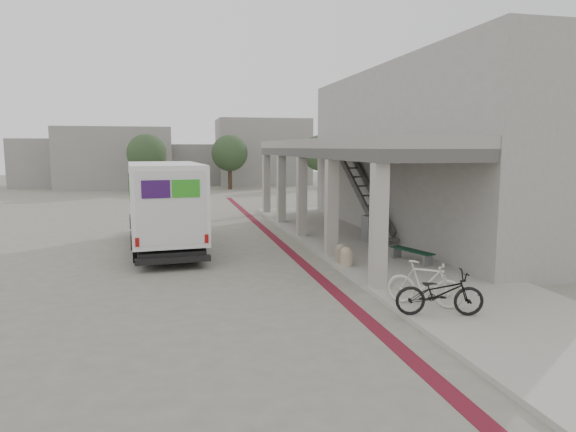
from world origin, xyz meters
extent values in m
plane|color=slate|center=(0.00, 0.00, 0.00)|extent=(120.00, 120.00, 0.00)
cube|color=maroon|center=(1.00, 2.00, 0.01)|extent=(0.35, 40.00, 0.01)
cube|color=gray|center=(4.00, 0.00, 0.06)|extent=(4.40, 28.00, 0.12)
cube|color=gray|center=(7.35, 4.50, 3.50)|extent=(4.30, 17.00, 7.00)
cube|color=#4D4B49|center=(3.60, 4.50, 3.50)|extent=(3.40, 16.90, 0.35)
cube|color=gray|center=(3.60, 4.50, 3.85)|extent=(3.40, 16.90, 0.35)
cube|color=gray|center=(-8.00, 34.00, 2.75)|extent=(10.00, 6.00, 5.50)
cube|color=gray|center=(-1.00, 38.00, 2.00)|extent=(8.00, 6.00, 4.00)
cube|color=gray|center=(6.00, 36.00, 3.25)|extent=(9.00, 6.00, 6.50)
cube|color=gray|center=(-14.00, 37.00, 2.25)|extent=(7.00, 5.00, 4.50)
cylinder|color=#38281C|center=(-5.00, 28.00, 1.20)|extent=(0.36, 0.36, 2.40)
sphere|color=#283D23|center=(-5.00, 28.00, 3.20)|extent=(3.20, 3.20, 3.20)
cylinder|color=#38281C|center=(2.00, 30.00, 1.20)|extent=(0.36, 0.36, 2.40)
sphere|color=#283D23|center=(2.00, 30.00, 3.20)|extent=(3.20, 3.20, 3.20)
cylinder|color=#38281C|center=(10.00, 29.00, 1.20)|extent=(0.36, 0.36, 2.40)
sphere|color=#283D23|center=(10.00, 29.00, 3.20)|extent=(3.20, 3.20, 3.20)
cube|color=black|center=(-3.35, 3.38, 0.39)|extent=(2.59, 6.97, 0.29)
cube|color=white|center=(-3.28, 2.50, 1.90)|extent=(2.74, 5.24, 2.53)
cube|color=white|center=(-3.56, 5.86, 1.75)|extent=(2.48, 2.04, 2.24)
cube|color=white|center=(-3.64, 6.88, 0.93)|extent=(2.19, 0.76, 0.78)
cube|color=black|center=(-3.62, 6.63, 2.29)|extent=(2.18, 0.65, 1.02)
cube|color=black|center=(-3.07, -0.12, 0.34)|extent=(2.25, 0.42, 0.18)
cube|color=#341151|center=(-4.51, 3.09, 2.34)|extent=(0.13, 1.36, 0.73)
cube|color=green|center=(-4.39, 1.63, 2.34)|extent=(0.13, 1.36, 0.73)
cube|color=#341151|center=(-3.51, -0.09, 2.49)|extent=(0.83, 0.10, 0.54)
cube|color=green|center=(-2.64, -0.02, 2.49)|extent=(0.83, 0.10, 0.54)
cylinder|color=black|center=(-4.58, 5.82, 0.44)|extent=(0.34, 0.90, 0.88)
cylinder|color=black|center=(-2.54, 5.99, 0.44)|extent=(0.34, 0.90, 0.88)
cylinder|color=black|center=(-4.22, 1.35, 0.44)|extent=(0.34, 0.90, 0.88)
cylinder|color=black|center=(-2.18, 1.52, 0.44)|extent=(0.34, 0.90, 0.88)
cube|color=gray|center=(4.49, -1.69, 0.29)|extent=(0.35, 0.18, 0.35)
cube|color=gray|center=(4.07, -0.38, 0.29)|extent=(0.35, 0.18, 0.35)
cube|color=#10301F|center=(4.16, -1.08, 0.49)|extent=(0.59, 1.61, 0.04)
cube|color=#10301F|center=(4.28, -1.04, 0.49)|extent=(0.59, 1.61, 0.04)
cube|color=#10301F|center=(4.40, -1.00, 0.49)|extent=(0.59, 1.61, 0.04)
cylinder|color=tan|center=(2.10, -1.08, 0.32)|extent=(0.39, 0.39, 0.39)
sphere|color=tan|center=(2.10, -1.08, 0.51)|extent=(0.39, 0.39, 0.39)
cylinder|color=gray|center=(2.10, -0.56, 0.31)|extent=(0.39, 0.39, 0.39)
sphere|color=gray|center=(2.10, -0.56, 0.51)|extent=(0.39, 0.39, 0.39)
cube|color=gray|center=(4.30, 2.57, 0.62)|extent=(0.50, 0.64, 1.00)
imported|color=black|center=(2.50, -5.95, 0.61)|extent=(1.98, 1.10, 0.99)
imported|color=beige|center=(2.50, -5.27, 0.64)|extent=(1.65, 1.46, 1.04)
camera|label=1|loc=(-3.03, -15.65, 3.72)|focal=32.00mm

